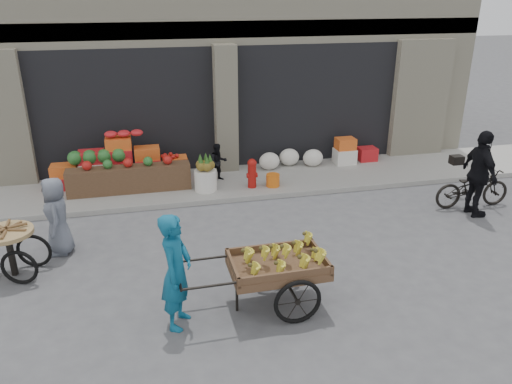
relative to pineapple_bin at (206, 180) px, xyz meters
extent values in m
plane|color=#424244|center=(0.75, -3.60, -0.37)|extent=(80.00, 80.00, 0.00)
cube|color=gray|center=(0.75, 0.50, -0.31)|extent=(18.00, 2.20, 0.12)
cube|color=beige|center=(0.75, 4.60, 3.13)|extent=(14.00, 6.00, 7.00)
cube|color=gray|center=(0.75, 1.75, 3.23)|extent=(14.00, 0.30, 0.40)
cube|color=black|center=(-1.73, 2.40, 1.30)|extent=(4.40, 1.60, 3.10)
cube|color=black|center=(3.23, 2.40, 1.30)|extent=(4.40, 1.60, 3.10)
cube|color=beige|center=(0.75, 1.55, 1.30)|extent=(0.55, 0.80, 3.22)
cube|color=brown|center=(-1.73, 0.35, 0.05)|extent=(2.80, 0.45, 0.60)
sphere|color=#1E5923|center=(-2.42, 0.85, 0.49)|extent=(0.34, 0.34, 0.34)
cylinder|color=silver|center=(0.00, 0.00, 0.00)|extent=(0.52, 0.52, 0.50)
cylinder|color=#A5140F|center=(1.10, -0.05, 0.03)|extent=(0.20, 0.20, 0.56)
sphere|color=#A5140F|center=(1.10, -0.05, 0.35)|extent=(0.22, 0.22, 0.22)
cylinder|color=orange|center=(1.60, -0.10, -0.10)|extent=(0.32, 0.32, 0.30)
ellipsoid|color=silver|center=(2.42, 1.10, -0.03)|extent=(1.70, 0.60, 0.44)
imported|color=black|center=(0.40, 0.60, 0.21)|extent=(0.51, 0.43, 0.93)
cube|color=brown|center=(0.46, -4.64, 0.28)|extent=(1.43, 0.95, 0.13)
torus|color=black|center=(0.62, -5.14, -0.01)|extent=(0.72, 0.07, 0.72)
torus|color=black|center=(0.61, -4.13, -0.01)|extent=(0.72, 0.07, 0.72)
cylinder|color=black|center=(-0.17, -4.65, -0.07)|extent=(0.04, 0.04, 0.59)
imported|color=#0F5375|center=(-1.04, -4.76, 0.50)|extent=(0.63, 0.75, 1.74)
cylinder|color=#9E7F51|center=(-3.65, -2.79, 0.43)|extent=(1.02, 1.02, 0.07)
cube|color=black|center=(-3.65, -2.79, 0.03)|extent=(0.10, 0.10, 0.80)
torus|color=black|center=(-3.48, -3.12, -0.06)|extent=(0.62, 0.21, 0.62)
torus|color=black|center=(-3.34, -2.58, -0.06)|extent=(0.62, 0.21, 0.62)
imported|color=slate|center=(-2.97, -2.13, 0.36)|extent=(0.52, 0.75, 1.45)
imported|color=black|center=(5.64, -2.01, 0.08)|extent=(1.74, 0.68, 0.90)
imported|color=black|center=(5.44, -2.41, 0.56)|extent=(0.51, 1.11, 1.86)
camera|label=1|loc=(-1.33, -10.85, 4.14)|focal=35.00mm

